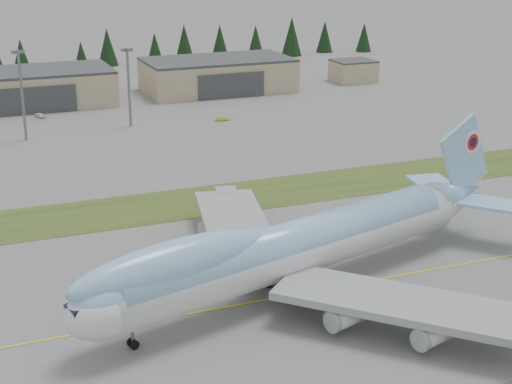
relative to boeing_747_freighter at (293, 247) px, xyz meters
name	(u,v)px	position (x,y,z in m)	size (l,w,h in m)	color
ground	(266,300)	(-4.72, -1.12, -7.12)	(7000.00, 7000.00, 0.00)	slate
grass_strip_far	(178,204)	(-4.72, 43.88, -7.12)	(400.00, 18.00, 0.08)	#374D1B
taxiway_line_main	(266,300)	(-4.72, -1.12, -7.12)	(400.00, 0.40, 0.02)	yellow
boeing_747_freighter	(293,247)	(0.00, 0.00, 0.00)	(81.97, 68.13, 21.60)	silver
hangar_center	(32,88)	(-19.72, 148.78, -1.73)	(48.00, 26.60, 10.80)	tan
hangar_right	(218,75)	(40.28, 148.78, -1.73)	(48.00, 26.60, 10.80)	tan
control_shed	(353,71)	(90.28, 146.88, -3.32)	(14.00, 12.00, 7.60)	tan
service_vehicle_a	(40,118)	(-20.03, 130.46, -7.12)	(1.60, 3.96, 1.35)	silver
service_vehicle_b	(222,121)	(27.17, 107.59, -7.12)	(1.42, 4.03, 1.33)	#B6C932
service_vehicle_c	(256,95)	(49.23, 137.28, -7.12)	(1.89, 4.66, 1.35)	#9C9CA1
conifer_belt	(35,52)	(-10.95, 211.31, 0.06)	(272.09, 15.77, 16.71)	black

